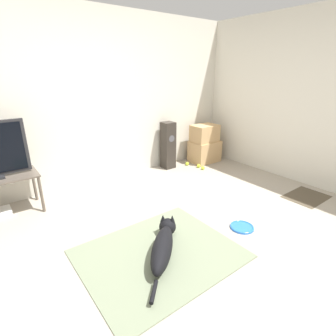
% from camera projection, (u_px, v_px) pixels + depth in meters
% --- Properties ---
extents(ground_plane, '(12.00, 12.00, 0.00)m').
position_uv_depth(ground_plane, '(179.00, 243.00, 2.73)').
color(ground_plane, '#9E9384').
extents(wall_back, '(8.00, 0.06, 2.55)m').
position_uv_depth(wall_back, '(90.00, 101.00, 3.85)').
color(wall_back, beige).
rests_on(wall_back, ground_plane).
extents(wall_right, '(0.06, 8.00, 2.55)m').
position_uv_depth(wall_right, '(321.00, 101.00, 3.75)').
color(wall_right, beige).
rests_on(wall_right, ground_plane).
extents(area_rug, '(1.47, 1.21, 0.01)m').
position_uv_depth(area_rug, '(159.00, 254.00, 2.56)').
color(area_rug, slate).
rests_on(area_rug, ground_plane).
extents(dog, '(0.78, 0.79, 0.24)m').
position_uv_depth(dog, '(163.00, 244.00, 2.52)').
color(dog, black).
rests_on(dog, area_rug).
extents(frisbee, '(0.27, 0.27, 0.03)m').
position_uv_depth(frisbee, '(242.00, 227.00, 2.99)').
color(frisbee, blue).
rests_on(frisbee, ground_plane).
extents(cardboard_box_lower, '(0.56, 0.39, 0.41)m').
position_uv_depth(cardboard_box_lower, '(205.00, 151.00, 5.13)').
color(cardboard_box_lower, tan).
rests_on(cardboard_box_lower, ground_plane).
extents(cardboard_box_upper, '(0.50, 0.35, 0.32)m').
position_uv_depth(cardboard_box_upper, '(205.00, 133.00, 5.00)').
color(cardboard_box_upper, tan).
rests_on(cardboard_box_upper, cardboard_box_lower).
extents(floor_speaker, '(0.21, 0.22, 0.84)m').
position_uv_depth(floor_speaker, '(168.00, 145.00, 4.72)').
color(floor_speaker, '#2D2823').
rests_on(floor_speaker, ground_plane).
extents(tennis_ball_by_boxes, '(0.07, 0.07, 0.07)m').
position_uv_depth(tennis_ball_by_boxes, '(203.00, 168.00, 4.75)').
color(tennis_ball_by_boxes, '#C6E033').
rests_on(tennis_ball_by_boxes, ground_plane).
extents(tennis_ball_near_speaker, '(0.07, 0.07, 0.07)m').
position_uv_depth(tennis_ball_near_speaker, '(199.00, 166.00, 4.85)').
color(tennis_ball_near_speaker, '#C6E033').
rests_on(tennis_ball_near_speaker, ground_plane).
extents(tennis_ball_loose_on_carpet, '(0.07, 0.07, 0.07)m').
position_uv_depth(tennis_ball_loose_on_carpet, '(187.00, 164.00, 4.96)').
color(tennis_ball_loose_on_carpet, '#C6E033').
rests_on(tennis_ball_loose_on_carpet, ground_plane).
extents(door_mat, '(0.61, 0.46, 0.01)m').
position_uv_depth(door_mat, '(306.00, 197.00, 3.73)').
color(door_mat, '#4C4233').
rests_on(door_mat, ground_plane).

